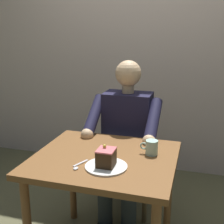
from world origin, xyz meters
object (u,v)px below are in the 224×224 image
(dining_table, at_px, (105,171))
(coffee_cup, at_px, (151,147))
(seated_person, at_px, (125,139))
(cake_slice, at_px, (106,157))
(chair, at_px, (130,148))
(dessert_spoon, at_px, (78,166))

(dining_table, relative_size, coffee_cup, 7.68)
(seated_person, distance_m, cake_slice, 0.65)
(cake_slice, relative_size, coffee_cup, 1.06)
(chair, height_order, dessert_spoon, chair)
(dining_table, height_order, chair, chair)
(dining_table, distance_m, dessert_spoon, 0.23)
(cake_slice, relative_size, dessert_spoon, 0.83)
(cake_slice, bearing_deg, dining_table, -68.93)
(coffee_cup, bearing_deg, dessert_spoon, 38.06)
(dining_table, distance_m, seated_person, 0.50)
(seated_person, distance_m, coffee_cup, 0.49)
(dining_table, height_order, seated_person, seated_person)
(coffee_cup, bearing_deg, seated_person, -56.09)
(seated_person, height_order, coffee_cup, seated_person)
(dining_table, height_order, cake_slice, cake_slice)
(cake_slice, height_order, dessert_spoon, cake_slice)
(coffee_cup, bearing_deg, chair, -65.05)
(chair, xyz_separation_m, coffee_cup, (-0.26, 0.57, 0.26))
(dining_table, xyz_separation_m, coffee_cup, (-0.26, -0.11, 0.14))
(coffee_cup, distance_m, dessert_spoon, 0.46)
(chair, xyz_separation_m, dessert_spoon, (0.10, 0.85, 0.21))
(chair, relative_size, dessert_spoon, 6.36)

